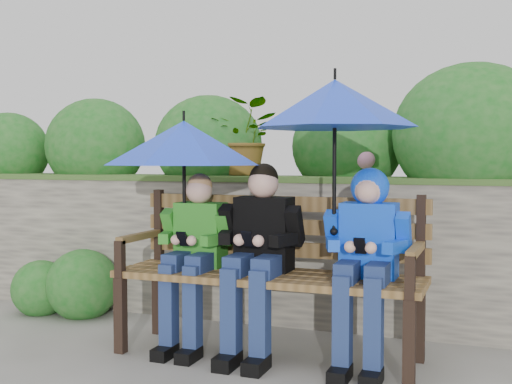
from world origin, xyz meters
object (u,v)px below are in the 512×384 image
at_px(umbrella_left, 184,143).
at_px(umbrella_right, 335,104).
at_px(boy_middle, 258,248).
at_px(boy_right, 366,248).
at_px(boy_left, 194,249).
at_px(park_bench, 271,263).

xyz_separation_m(umbrella_left, umbrella_right, (0.94, -0.03, 0.21)).
relative_size(boy_middle, boy_right, 1.02).
relative_size(boy_left, boy_right, 0.96).
xyz_separation_m(boy_left, umbrella_right, (0.86, -0.00, 0.84)).
bearing_deg(umbrella_right, boy_middle, -179.30).
relative_size(park_bench, umbrella_right, 1.96).
height_order(boy_left, umbrella_left, umbrella_left).
xyz_separation_m(boy_right, umbrella_left, (-1.12, 0.02, 0.58)).
bearing_deg(boy_left, boy_right, 0.45).
bearing_deg(boy_middle, boy_right, 1.36).
bearing_deg(boy_right, boy_middle, -178.64).
height_order(boy_middle, boy_right, boy_middle).
xyz_separation_m(boy_middle, umbrella_left, (-0.50, 0.04, 0.61)).
bearing_deg(boy_left, umbrella_right, -0.08).
xyz_separation_m(boy_middle, umbrella_right, (0.45, 0.01, 0.82)).
height_order(boy_right, umbrella_right, umbrella_right).
relative_size(park_bench, boy_left, 1.69).
bearing_deg(boy_right, umbrella_left, 178.90).
bearing_deg(umbrella_right, umbrella_left, 178.12).
distance_m(boy_right, umbrella_left, 1.26).
relative_size(boy_right, umbrella_left, 1.14).
height_order(park_bench, umbrella_right, umbrella_right).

